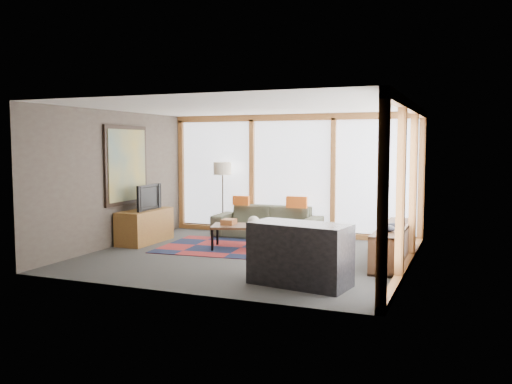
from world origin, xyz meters
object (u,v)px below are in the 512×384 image
at_px(coffee_table, 248,237).
at_px(tv_console, 145,226).
at_px(bookshelf, 394,244).
at_px(bar_counter, 300,254).
at_px(floor_lamp, 223,198).
at_px(television, 145,197).
at_px(sofa, 267,222).

relative_size(coffee_table, tv_console, 1.02).
xyz_separation_m(bookshelf, bar_counter, (-1.00, -2.04, 0.14)).
height_order(floor_lamp, television, floor_lamp).
distance_m(floor_lamp, tv_console, 1.93).
bearing_deg(bar_counter, bookshelf, 73.08).
xyz_separation_m(bookshelf, television, (-4.84, -0.02, 0.61)).
relative_size(coffee_table, television, 1.51).
xyz_separation_m(sofa, floor_lamp, (-1.10, 0.15, 0.46)).
distance_m(bookshelf, bar_counter, 2.27).
xyz_separation_m(tv_console, bar_counter, (3.86, -2.00, 0.11)).
height_order(sofa, bar_counter, bar_counter).
bearing_deg(tv_console, bar_counter, -27.38).
bearing_deg(television, bar_counter, -120.71).
relative_size(sofa, television, 2.55).
distance_m(bookshelf, tv_console, 4.86).
distance_m(floor_lamp, television, 1.86).
bearing_deg(sofa, bookshelf, -28.15).
relative_size(bookshelf, tv_console, 1.82).
bearing_deg(bar_counter, television, 161.55).
xyz_separation_m(floor_lamp, tv_console, (-0.95, -1.62, -0.46)).
xyz_separation_m(television, bar_counter, (3.84, -2.01, -0.48)).
height_order(bookshelf, television, television).
distance_m(tv_console, television, 0.58).
xyz_separation_m(sofa, television, (-2.04, -1.45, 0.58)).
bearing_deg(television, sofa, -57.58).
relative_size(sofa, tv_console, 1.71).
bearing_deg(bookshelf, television, -179.71).
bearing_deg(television, bookshelf, -92.78).
bearing_deg(coffee_table, sofa, 94.66).
bearing_deg(bookshelf, tv_console, -179.54).
bearing_deg(sofa, television, -145.61).
bearing_deg(sofa, bar_counter, -63.63).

